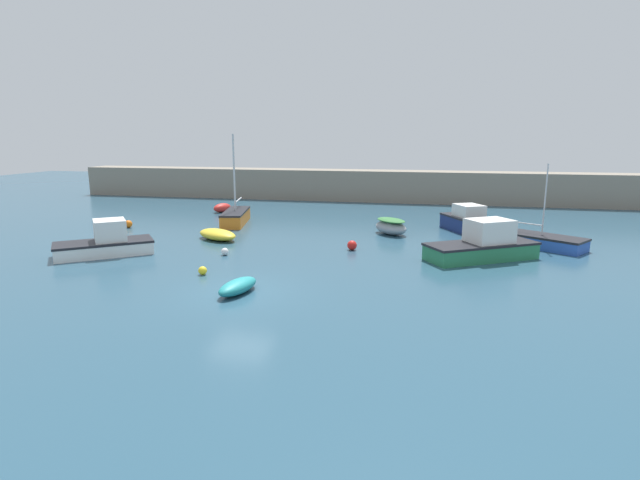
{
  "coord_description": "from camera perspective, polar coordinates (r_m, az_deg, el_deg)",
  "views": [
    {
      "loc": [
        7.38,
        -18.2,
        6.18
      ],
      "look_at": [
        1.85,
        6.66,
        0.86
      ],
      "focal_mm": 28.0,
      "sensor_mm": 36.0,
      "label": 1
    }
  ],
  "objects": [
    {
      "name": "motorboat_grey_hull",
      "position": [
        26.76,
        18.19,
        -0.54
      ],
      "size": [
        5.99,
        4.79,
        2.04
      ],
      "rotation": [
        0.0,
        0.0,
        3.7
      ],
      "color": "#287A4C",
      "rests_on": "ground_plane"
    },
    {
      "name": "rowboat_with_red_cover",
      "position": [
        32.26,
        8.1,
        1.57
      ],
      "size": [
        2.84,
        2.96,
        1.03
      ],
      "rotation": [
        0.0,
        0.0,
        5.42
      ],
      "color": "gray",
      "rests_on": "ground_plane"
    },
    {
      "name": "mooring_buoy_red",
      "position": [
        27.6,
        3.68,
        -0.61
      ],
      "size": [
        0.53,
        0.53,
        0.53
      ],
      "primitive_type": "sphere",
      "color": "red",
      "rests_on": "ground_plane"
    },
    {
      "name": "harbor_breakwater",
      "position": [
        49.18,
        3.87,
        6.27
      ],
      "size": [
        56.79,
        3.1,
        2.94
      ],
      "primitive_type": "cube",
      "color": "gray",
      "rests_on": "ground_plane"
    },
    {
      "name": "mooring_buoy_yellow",
      "position": [
        23.28,
        -13.27,
        -3.42
      ],
      "size": [
        0.39,
        0.39,
        0.39
      ],
      "primitive_type": "sphere",
      "color": "yellow",
      "rests_on": "ground_plane"
    },
    {
      "name": "ground_plane",
      "position": [
        20.62,
        -9.12,
        -6.09
      ],
      "size": [
        120.0,
        120.0,
        0.2
      ],
      "primitive_type": "cube",
      "color": "#284C60"
    },
    {
      "name": "rowboat_blue_near",
      "position": [
        30.91,
        -11.64,
        0.63
      ],
      "size": [
        3.38,
        2.86,
        0.65
      ],
      "rotation": [
        0.0,
        0.0,
        2.59
      ],
      "color": "yellow",
      "rests_on": "ground_plane"
    },
    {
      "name": "mooring_buoy_white",
      "position": [
        26.83,
        -10.82,
        -1.31
      ],
      "size": [
        0.39,
        0.39,
        0.39
      ],
      "primitive_type": "sphere",
      "color": "white",
      "rests_on": "ground_plane"
    },
    {
      "name": "cabin_cruiser_white",
      "position": [
        28.68,
        -23.27,
        -0.31
      ],
      "size": [
        5.08,
        4.65,
        1.87
      ],
      "rotation": [
        0.0,
        0.0,
        3.82
      ],
      "color": "white",
      "rests_on": "ground_plane"
    },
    {
      "name": "sailboat_twin_hulled",
      "position": [
        30.81,
        23.96,
        -0.09
      ],
      "size": [
        4.85,
        4.17,
        4.71
      ],
      "rotation": [
        0.0,
        0.0,
        5.67
      ],
      "color": "#2D56B7",
      "rests_on": "ground_plane"
    },
    {
      "name": "sailboat_tall_mast",
      "position": [
        36.31,
        -9.62,
        2.67
      ],
      "size": [
        2.53,
        5.34,
        6.33
      ],
      "rotation": [
        0.0,
        0.0,
        4.94
      ],
      "color": "orange",
      "rests_on": "ground_plane"
    },
    {
      "name": "fishing_dinghy_green",
      "position": [
        42.11,
        -11.11,
        3.64
      ],
      "size": [
        1.46,
        2.0,
        0.73
      ],
      "rotation": [
        0.0,
        0.0,
        1.24
      ],
      "color": "red",
      "rests_on": "ground_plane"
    },
    {
      "name": "motorboat_with_cabin",
      "position": [
        33.95,
        16.83,
        1.96
      ],
      "size": [
        4.0,
        5.27,
        1.79
      ],
      "rotation": [
        0.0,
        0.0,
        5.19
      ],
      "color": "navy",
      "rests_on": "ground_plane"
    },
    {
      "name": "dinghy_near_pier",
      "position": [
        20.3,
        -9.38,
        -5.26
      ],
      "size": [
        1.37,
        2.46,
        0.57
      ],
      "rotation": [
        0.0,
        0.0,
        1.37
      ],
      "color": "teal",
      "rests_on": "ground_plane"
    },
    {
      "name": "mooring_buoy_orange",
      "position": [
        36.71,
        -21.05,
        1.72
      ],
      "size": [
        0.52,
        0.52,
        0.52
      ],
      "primitive_type": "sphere",
      "color": "orange",
      "rests_on": "ground_plane"
    }
  ]
}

